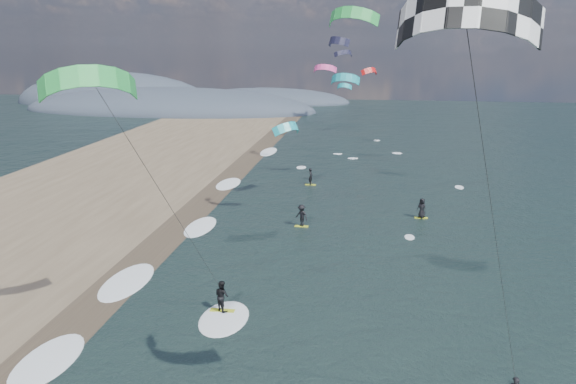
# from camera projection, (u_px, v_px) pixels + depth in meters

# --- Properties ---
(wet_sand_strip) EXTENTS (3.00, 240.00, 0.00)m
(wet_sand_strip) POSITION_uv_depth(u_px,v_px,m) (80.00, 319.00, 30.14)
(wet_sand_strip) COLOR #382D23
(wet_sand_strip) RESTS_ON ground
(coastal_hills) EXTENTS (80.00, 41.00, 15.00)m
(coastal_hills) POSITION_uv_depth(u_px,v_px,m) (160.00, 106.00, 128.25)
(coastal_hills) COLOR #3D4756
(coastal_hills) RESTS_ON ground
(kitesurfer_near_a) EXTENTS (7.55, 8.55, 16.20)m
(kitesurfer_near_a) POSITION_uv_depth(u_px,v_px,m) (483.00, 140.00, 15.54)
(kitesurfer_near_a) COLOR #AEBA20
(kitesurfer_near_a) RESTS_ON ground
(kitesurfer_near_b) EXTENTS (7.19, 9.02, 14.13)m
(kitesurfer_near_b) POSITION_uv_depth(u_px,v_px,m) (139.00, 163.00, 24.87)
(kitesurfer_near_b) COLOR #AEBA20
(kitesurfer_near_b) RESTS_ON ground
(far_kitesurfers) EXTENTS (11.56, 14.50, 1.83)m
(far_kitesurfers) POSITION_uv_depth(u_px,v_px,m) (338.00, 205.00, 47.97)
(far_kitesurfers) COLOR #AEBA20
(far_kitesurfers) RESTS_ON ground
(bg_kite_field) EXTENTS (10.30, 67.55, 10.66)m
(bg_kite_field) POSITION_uv_depth(u_px,v_px,m) (340.00, 64.00, 70.92)
(bg_kite_field) COLOR teal
(bg_kite_field) RESTS_ON ground
(shoreline_surf) EXTENTS (2.40, 79.40, 0.11)m
(shoreline_surf) POSITION_uv_depth(u_px,v_px,m) (137.00, 284.00, 34.51)
(shoreline_surf) COLOR white
(shoreline_surf) RESTS_ON ground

